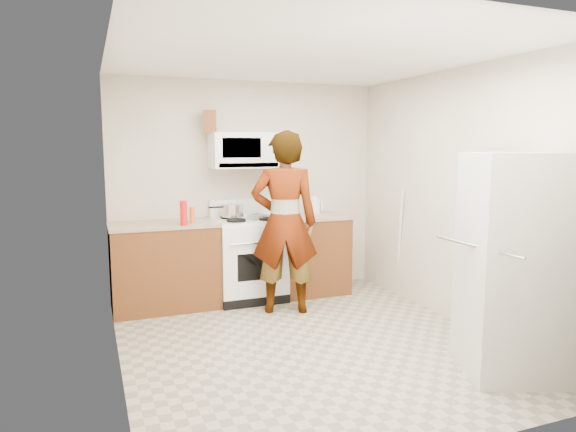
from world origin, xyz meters
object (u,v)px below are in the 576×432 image
gas_range (249,257)px  saucepan (232,210)px  microwave (244,150)px  person (284,223)px  fridge (514,265)px  kettle (314,206)px

gas_range → saucepan: gas_range is taller
microwave → person: (0.22, -0.70, -0.75)m
gas_range → person: bearing=-68.8°
microwave → fridge: size_ratio=0.45×
person → saucepan: person is taller
kettle → saucepan: 1.05m
person → fridge: person is taller
microwave → saucepan: (-0.16, -0.03, -0.68)m
person → fridge: 2.31m
gas_range → fridge: fridge is taller
fridge → saucepan: 3.08m
microwave → saucepan: 0.70m
microwave → gas_range: bearing=-90.0°
person → microwave: bearing=-53.9°
gas_range → microwave: size_ratio=1.49×
saucepan → microwave: bearing=11.2°
microwave → fridge: (1.32, -2.72, -0.85)m
gas_range → fridge: bearing=-63.1°
gas_range → saucepan: 0.57m
gas_range → fridge: 2.94m
person → saucepan: bearing=-42.0°
fridge → gas_range: bearing=138.4°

